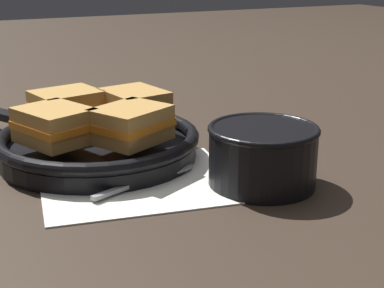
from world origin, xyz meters
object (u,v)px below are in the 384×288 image
object	(u,v)px
sandwich_near_right	(134,106)
sandwich_far_right	(55,125)
spoon	(165,173)
sandwich_far_left	(67,106)
soup_bowl	(263,152)
sandwich_near_left	(131,124)
skillet	(97,144)

from	to	relation	value
sandwich_near_right	sandwich_far_right	distance (m)	0.14
spoon	sandwich_far_right	size ratio (longest dim) A/B	1.38
sandwich_near_right	sandwich_far_left	xyz separation A→B (m)	(-0.09, 0.04, 0.00)
sandwich_far_left	sandwich_far_right	xyz separation A→B (m)	(-0.04, -0.09, 0.00)
soup_bowl	sandwich_far_left	distance (m)	0.31
spoon	sandwich_near_left	size ratio (longest dim) A/B	1.34
spoon	sandwich_far_right	world-z (taller)	sandwich_far_right
spoon	soup_bowl	bearing A→B (deg)	-55.55
sandwich_far_right	soup_bowl	bearing A→B (deg)	-34.76
skillet	sandwich_far_left	distance (m)	0.08
skillet	spoon	bearing A→B (deg)	-63.47
spoon	sandwich_near_right	distance (m)	0.15
spoon	sandwich_near_left	distance (m)	0.08
sandwich_near_left	sandwich_far_left	distance (m)	0.14
sandwich_near_left	skillet	bearing A→B (deg)	112.53
soup_bowl	skillet	xyz separation A→B (m)	(-0.16, 0.18, -0.02)
skillet	sandwich_far_left	bearing A→B (deg)	112.16
spoon	skillet	size ratio (longest dim) A/B	0.43
soup_bowl	spoon	distance (m)	0.13
sandwich_near_right	sandwich_far_right	xyz separation A→B (m)	(-0.13, -0.05, 0.00)
spoon	sandwich_far_right	bearing A→B (deg)	123.94
sandwich_near_left	sandwich_far_right	world-z (taller)	same
soup_bowl	sandwich_near_left	world-z (taller)	sandwich_near_left
sandwich_near_left	spoon	bearing A→B (deg)	-58.12
sandwich_near_left	sandwich_near_right	size ratio (longest dim) A/B	1.11
soup_bowl	sandwich_far_left	size ratio (longest dim) A/B	1.27
sandwich_near_right	sandwich_near_left	bearing A→B (deg)	-112.65
soup_bowl	spoon	world-z (taller)	soup_bowl
spoon	skillet	xyz separation A→B (m)	(-0.06, 0.11, 0.01)
spoon	skillet	world-z (taller)	skillet
spoon	sandwich_near_left	bearing A→B (deg)	100.81
skillet	sandwich_near_left	xyz separation A→B (m)	(0.03, -0.07, 0.04)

